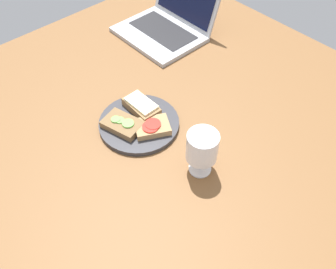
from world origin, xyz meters
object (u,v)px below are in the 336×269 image
(sandwich_with_cucumber, at_px, (123,124))
(plate, at_px, (139,124))
(sandwich_with_tomato, at_px, (152,127))
(wine_glass, at_px, (202,149))
(sandwich_with_cheese, at_px, (141,106))
(laptop, at_px, (168,22))

(sandwich_with_cucumber, bearing_deg, plate, 71.13)
(sandwich_with_tomato, distance_m, wine_glass, 0.20)
(sandwich_with_cheese, height_order, sandwich_with_cucumber, sandwich_with_cheese)
(plate, distance_m, sandwich_with_cheese, 0.06)
(sandwich_with_cheese, bearing_deg, laptop, 127.48)
(wine_glass, bearing_deg, sandwich_with_cucumber, -165.42)
(sandwich_with_tomato, bearing_deg, wine_glass, 2.78)
(plate, distance_m, laptop, 0.50)
(sandwich_with_cucumber, xyz_separation_m, laptop, (-0.29, 0.44, 0.01))
(sandwich_with_tomato, bearing_deg, plate, -169.65)
(plate, xyz_separation_m, sandwich_with_tomato, (0.05, 0.01, 0.02))
(sandwich_with_tomato, relative_size, laptop, 0.39)
(plate, height_order, laptop, laptop)
(plate, distance_m, sandwich_with_tomato, 0.05)
(sandwich_with_cucumber, height_order, wine_glass, wine_glass)
(sandwich_with_cheese, distance_m, sandwich_with_tomato, 0.09)
(sandwich_with_cheese, xyz_separation_m, sandwich_with_tomato, (0.08, -0.03, -0.00))
(plate, height_order, sandwich_with_tomato, sandwich_with_tomato)
(sandwich_with_cucumber, distance_m, wine_glass, 0.27)
(sandwich_with_cucumber, relative_size, wine_glass, 0.94)
(sandwich_with_tomato, height_order, laptop, laptop)
(sandwich_with_cucumber, relative_size, sandwich_with_tomato, 1.04)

